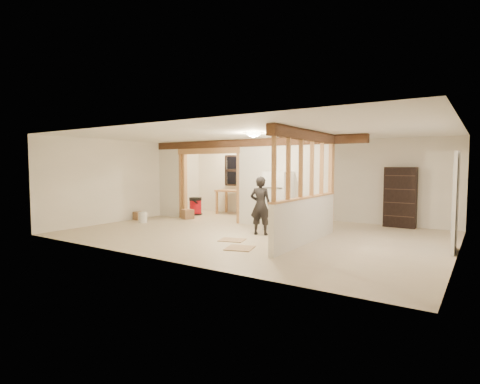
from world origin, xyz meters
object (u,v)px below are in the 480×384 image
Objects in this scene: work_table at (236,202)px; bookshelf at (400,197)px; woman at (261,206)px; shop_vac at (195,206)px; refrigerator at (278,201)px.

bookshelf reaches higher than work_table.
woman is 2.34× the size of shop_vac.
bookshelf reaches higher than woman.
refrigerator is 0.91m from woman.
work_table reaches higher than shop_vac.
work_table is (-2.73, 2.93, -0.30)m from woman.
refrigerator is 1.14× the size of work_table.
woman is 4.34m from shop_vac.
refrigerator reaches higher than work_table.
shop_vac is at bearing -146.33° from work_table.
shop_vac is 0.37× the size of bookshelf.
work_table is 0.82× the size of bookshelf.
woman is (-0.02, -0.90, -0.05)m from refrigerator.
refrigerator is at bearing -140.16° from bookshelf.
shop_vac is 6.61m from bookshelf.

